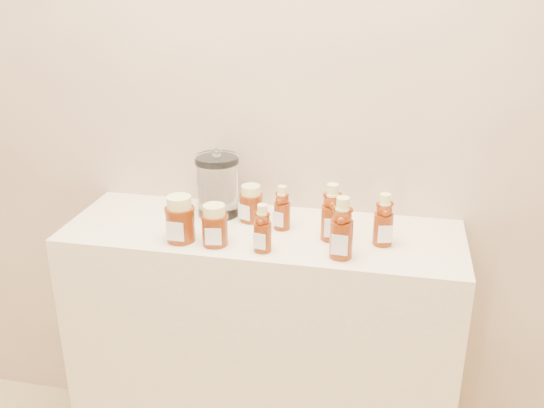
% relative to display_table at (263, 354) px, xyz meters
% --- Properties ---
extents(wall_back, '(3.50, 0.02, 2.70)m').
position_rel_display_table_xyz_m(wall_back, '(0.00, 0.20, 0.90)').
color(wall_back, tan).
rests_on(wall_back, ground).
extents(display_table, '(1.20, 0.40, 0.90)m').
position_rel_display_table_xyz_m(display_table, '(0.00, 0.00, 0.00)').
color(display_table, beige).
rests_on(display_table, ground).
extents(bear_bottle_back_left, '(0.07, 0.07, 0.15)m').
position_rel_display_table_xyz_m(bear_bottle_back_left, '(0.06, 0.02, 0.53)').
color(bear_bottle_back_left, '#631F07').
rests_on(bear_bottle_back_left, display_table).
extents(bear_bottle_back_mid, '(0.07, 0.07, 0.19)m').
position_rel_display_table_xyz_m(bear_bottle_back_mid, '(0.21, -0.02, 0.55)').
color(bear_bottle_back_mid, '#631F07').
rests_on(bear_bottle_back_mid, display_table).
extents(bear_bottle_back_right, '(0.07, 0.07, 0.17)m').
position_rel_display_table_xyz_m(bear_bottle_back_right, '(0.36, -0.02, 0.54)').
color(bear_bottle_back_right, '#631F07').
rests_on(bear_bottle_back_right, display_table).
extents(bear_bottle_front_left, '(0.06, 0.06, 0.16)m').
position_rel_display_table_xyz_m(bear_bottle_front_left, '(0.03, -0.13, 0.53)').
color(bear_bottle_front_left, '#631F07').
rests_on(bear_bottle_front_left, display_table).
extents(bear_bottle_front_right, '(0.07, 0.07, 0.20)m').
position_rel_display_table_xyz_m(bear_bottle_front_right, '(0.25, -0.13, 0.55)').
color(bear_bottle_front_right, '#631F07').
rests_on(bear_bottle_front_right, display_table).
extents(honey_jar_left, '(0.09, 0.09, 0.14)m').
position_rel_display_table_xyz_m(honey_jar_left, '(-0.21, -0.12, 0.52)').
color(honey_jar_left, '#631F07').
rests_on(honey_jar_left, display_table).
extents(honey_jar_back, '(0.10, 0.10, 0.12)m').
position_rel_display_table_xyz_m(honey_jar_back, '(-0.05, 0.06, 0.51)').
color(honey_jar_back, '#631F07').
rests_on(honey_jar_back, display_table).
extents(honey_jar_front, '(0.09, 0.09, 0.12)m').
position_rel_display_table_xyz_m(honey_jar_front, '(-0.11, -0.12, 0.51)').
color(honey_jar_front, '#631F07').
rests_on(honey_jar_front, display_table).
extents(glass_canister, '(0.17, 0.17, 0.21)m').
position_rel_display_table_xyz_m(glass_canister, '(-0.16, 0.09, 0.56)').
color(glass_canister, white).
rests_on(glass_canister, display_table).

